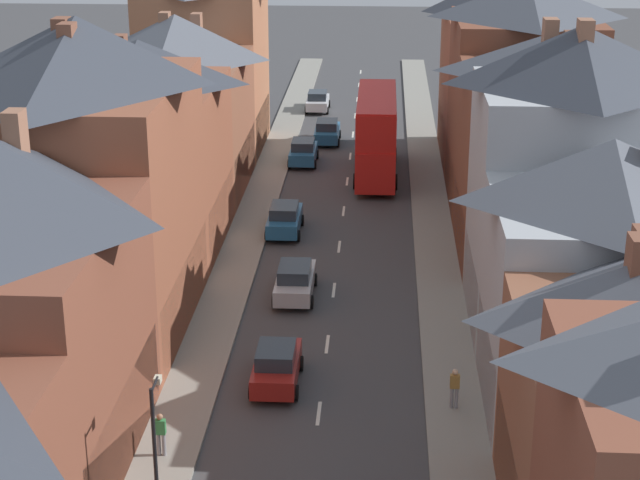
{
  "coord_description": "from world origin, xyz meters",
  "views": [
    {
      "loc": [
        2.15,
        -17.36,
        19.87
      ],
      "look_at": [
        -0.9,
        33.94,
        1.11
      ],
      "focal_mm": 60.0,
      "sensor_mm": 36.0,
      "label": 1
    }
  ],
  "objects_px": {
    "double_decker_bus_lead": "(376,134)",
    "pedestrian_mid_right": "(455,386)",
    "car_parked_right_b": "(276,365)",
    "car_parked_left_b": "(303,152)",
    "car_mid_white": "(318,101)",
    "pedestrian_mid_left": "(161,432)",
    "car_near_silver": "(295,280)",
    "car_parked_right_a": "(285,219)",
    "street_lamp": "(156,455)",
    "car_parked_left_a": "(327,131)"
  },
  "relations": [
    {
      "from": "double_decker_bus_lead",
      "to": "car_parked_right_b",
      "type": "distance_m",
      "value": 29.5
    },
    {
      "from": "car_mid_white",
      "to": "pedestrian_mid_left",
      "type": "distance_m",
      "value": 53.1
    },
    {
      "from": "pedestrian_mid_right",
      "to": "car_parked_right_b",
      "type": "bearing_deg",
      "value": 166.11
    },
    {
      "from": "car_parked_left_a",
      "to": "car_parked_right_a",
      "type": "bearing_deg",
      "value": -93.8
    },
    {
      "from": "pedestrian_mid_left",
      "to": "car_parked_right_b",
      "type": "bearing_deg",
      "value": 58.69
    },
    {
      "from": "car_parked_right_a",
      "to": "car_parked_right_b",
      "type": "xyz_separation_m",
      "value": [
        1.3,
        -17.78,
        -0.0
      ]
    },
    {
      "from": "double_decker_bus_lead",
      "to": "pedestrian_mid_left",
      "type": "bearing_deg",
      "value": -101.41
    },
    {
      "from": "car_parked_left_a",
      "to": "street_lamp",
      "type": "height_order",
      "value": "street_lamp"
    },
    {
      "from": "car_parked_right_a",
      "to": "pedestrian_mid_left",
      "type": "height_order",
      "value": "pedestrian_mid_left"
    },
    {
      "from": "car_parked_left_a",
      "to": "car_parked_left_b",
      "type": "bearing_deg",
      "value": -102.98
    },
    {
      "from": "double_decker_bus_lead",
      "to": "car_parked_right_b",
      "type": "height_order",
      "value": "double_decker_bus_lead"
    },
    {
      "from": "double_decker_bus_lead",
      "to": "car_near_silver",
      "type": "xyz_separation_m",
      "value": [
        -3.59,
        -20.3,
        -1.98
      ]
    },
    {
      "from": "car_near_silver",
      "to": "car_mid_white",
      "type": "height_order",
      "value": "car_near_silver"
    },
    {
      "from": "car_parked_left_b",
      "to": "car_parked_left_a",
      "type": "bearing_deg",
      "value": 77.02
    },
    {
      "from": "pedestrian_mid_right",
      "to": "street_lamp",
      "type": "height_order",
      "value": "street_lamp"
    },
    {
      "from": "car_parked_right_a",
      "to": "car_parked_right_b",
      "type": "relative_size",
      "value": 1.04
    },
    {
      "from": "car_parked_left_b",
      "to": "street_lamp",
      "type": "height_order",
      "value": "street_lamp"
    },
    {
      "from": "car_mid_white",
      "to": "street_lamp",
      "type": "height_order",
      "value": "street_lamp"
    },
    {
      "from": "car_parked_left_b",
      "to": "car_mid_white",
      "type": "xyz_separation_m",
      "value": [
        0.0,
        15.67,
        -0.03
      ]
    },
    {
      "from": "pedestrian_mid_left",
      "to": "pedestrian_mid_right",
      "type": "bearing_deg",
      "value": 21.06
    },
    {
      "from": "car_parked_right_b",
      "to": "street_lamp",
      "type": "bearing_deg",
      "value": -102.88
    },
    {
      "from": "car_parked_left_b",
      "to": "pedestrian_mid_right",
      "type": "bearing_deg",
      "value": -76.27
    },
    {
      "from": "car_parked_right_b",
      "to": "pedestrian_mid_right",
      "type": "bearing_deg",
      "value": -13.89
    },
    {
      "from": "car_mid_white",
      "to": "pedestrian_mid_left",
      "type": "xyz_separation_m",
      "value": [
        -2.15,
        -53.06,
        0.22
      ]
    },
    {
      "from": "car_parked_left_b",
      "to": "street_lamp",
      "type": "relative_size",
      "value": 0.73
    },
    {
      "from": "car_near_silver",
      "to": "car_parked_left_b",
      "type": "height_order",
      "value": "car_parked_left_b"
    },
    {
      "from": "car_near_silver",
      "to": "car_parked_left_a",
      "type": "distance_m",
      "value": 28.45
    },
    {
      "from": "car_parked_right_b",
      "to": "pedestrian_mid_right",
      "type": "relative_size",
      "value": 2.51
    },
    {
      "from": "pedestrian_mid_right",
      "to": "street_lamp",
      "type": "distance_m",
      "value": 13.15
    },
    {
      "from": "car_parked_right_a",
      "to": "car_parked_left_b",
      "type": "xyz_separation_m",
      "value": [
        0.0,
        13.94,
        -0.01
      ]
    },
    {
      "from": "pedestrian_mid_right",
      "to": "double_decker_bus_lead",
      "type": "bearing_deg",
      "value": 96.04
    },
    {
      "from": "car_mid_white",
      "to": "car_parked_right_b",
      "type": "height_order",
      "value": "car_parked_right_b"
    },
    {
      "from": "pedestrian_mid_left",
      "to": "street_lamp",
      "type": "relative_size",
      "value": 0.29
    },
    {
      "from": "car_near_silver",
      "to": "car_mid_white",
      "type": "bearing_deg",
      "value": 91.93
    },
    {
      "from": "car_parked_left_b",
      "to": "car_parked_right_b",
      "type": "height_order",
      "value": "car_parked_right_b"
    },
    {
      "from": "pedestrian_mid_left",
      "to": "double_decker_bus_lead",
      "type": "bearing_deg",
      "value": 78.59
    },
    {
      "from": "pedestrian_mid_right",
      "to": "street_lamp",
      "type": "relative_size",
      "value": 0.29
    },
    {
      "from": "double_decker_bus_lead",
      "to": "pedestrian_mid_right",
      "type": "distance_m",
      "value": 31.13
    },
    {
      "from": "pedestrian_mid_right",
      "to": "car_parked_right_a",
      "type": "bearing_deg",
      "value": 112.74
    },
    {
      "from": "car_parked_left_b",
      "to": "pedestrian_mid_right",
      "type": "xyz_separation_m",
      "value": [
        8.16,
        -33.42,
        0.19
      ]
    },
    {
      "from": "double_decker_bus_lead",
      "to": "pedestrian_mid_right",
      "type": "xyz_separation_m",
      "value": [
        3.27,
        -30.91,
        -1.78
      ]
    },
    {
      "from": "double_decker_bus_lead",
      "to": "car_parked_left_b",
      "type": "bearing_deg",
      "value": 152.86
    },
    {
      "from": "car_parked_right_a",
      "to": "pedestrian_mid_right",
      "type": "height_order",
      "value": "pedestrian_mid_right"
    },
    {
      "from": "car_parked_left_a",
      "to": "pedestrian_mid_right",
      "type": "bearing_deg",
      "value": -80.03
    },
    {
      "from": "car_near_silver",
      "to": "car_parked_left_b",
      "type": "relative_size",
      "value": 1.09
    },
    {
      "from": "car_parked_right_b",
      "to": "pedestrian_mid_left",
      "type": "relative_size",
      "value": 2.51
    },
    {
      "from": "car_parked_right_b",
      "to": "pedestrian_mid_left",
      "type": "distance_m",
      "value": 6.64
    },
    {
      "from": "car_parked_right_b",
      "to": "street_lamp",
      "type": "relative_size",
      "value": 0.73
    },
    {
      "from": "car_mid_white",
      "to": "pedestrian_mid_left",
      "type": "relative_size",
      "value": 2.43
    },
    {
      "from": "double_decker_bus_lead",
      "to": "street_lamp",
      "type": "xyz_separation_m",
      "value": [
        -6.04,
        -39.92,
        0.43
      ]
    }
  ]
}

